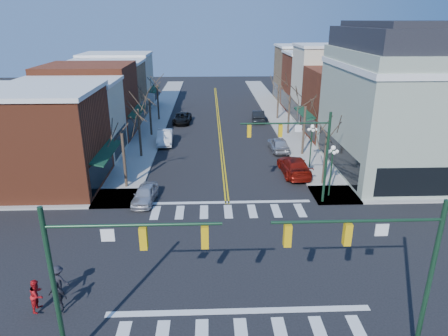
{
  "coord_description": "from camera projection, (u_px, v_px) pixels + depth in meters",
  "views": [
    {
      "loc": [
        -1.34,
        -20.42,
        13.48
      ],
      "look_at": [
        -0.25,
        7.99,
        2.8
      ],
      "focal_mm": 32.0,
      "sensor_mm": 36.0,
      "label": 1
    }
  ],
  "objects": [
    {
      "name": "bldg_right_brick_a",
      "position": [
        351.0,
        104.0,
        47.12
      ],
      "size": [
        10.0,
        8.5,
        8.0
      ],
      "primitive_type": "cube",
      "color": "maroon",
      "rests_on": "ground"
    },
    {
      "name": "lamppost_midblock",
      "position": [
        312.0,
        139.0,
        37.17
      ],
      "size": [
        0.36,
        0.36,
        4.33
      ],
      "color": "#14331E",
      "rests_on": "ground"
    },
    {
      "name": "bldg_right_stucco",
      "position": [
        333.0,
        85.0,
        54.02
      ],
      "size": [
        10.0,
        7.0,
        10.0
      ],
      "primitive_type": "cube",
      "color": "beige",
      "rests_on": "ground"
    },
    {
      "name": "bldg_right_brick_b",
      "position": [
        318.0,
        82.0,
        61.3
      ],
      "size": [
        10.0,
        8.0,
        8.5
      ],
      "primitive_type": "cube",
      "color": "maroon",
      "rests_on": "ground"
    },
    {
      "name": "tree_right_a",
      "position": [
        325.0,
        160.0,
        33.66
      ],
      "size": [
        0.24,
        0.24,
        4.62
      ],
      "primitive_type": "cylinder",
      "color": "#382B21",
      "rests_on": "ground"
    },
    {
      "name": "tree_right_b",
      "position": [
        304.0,
        131.0,
        41.05
      ],
      "size": [
        0.24,
        0.24,
        5.18
      ],
      "primitive_type": "cylinder",
      "color": "#382B21",
      "rests_on": "ground"
    },
    {
      "name": "pedestrian_red_b",
      "position": [
        37.0,
        295.0,
        19.21
      ],
      "size": [
        0.66,
        0.84,
        1.68
      ],
      "primitive_type": "imported",
      "rotation": [
        0.0,
        0.0,
        1.54
      ],
      "color": "#B31317",
      "rests_on": "sidewalk_left"
    },
    {
      "name": "bldg_left_tan",
      "position": [
        107.0,
        92.0,
        55.4
      ],
      "size": [
        10.0,
        7.5,
        7.8
      ],
      "primitive_type": "cube",
      "color": "#9B7B55",
      "rests_on": "ground"
    },
    {
      "name": "bldg_left_stucco_a",
      "position": [
        69.0,
        121.0,
        40.25
      ],
      "size": [
        10.0,
        7.0,
        7.5
      ],
      "primitive_type": "cube",
      "color": "beige",
      "rests_on": "ground"
    },
    {
      "name": "car_right_mid",
      "position": [
        278.0,
        144.0,
        42.99
      ],
      "size": [
        2.07,
        4.56,
        1.52
      ],
      "primitive_type": "imported",
      "rotation": [
        0.0,
        0.0,
        3.2
      ],
      "color": "#B9B8BD",
      "rests_on": "ground"
    },
    {
      "name": "car_right_far",
      "position": [
        258.0,
        116.0,
        55.46
      ],
      "size": [
        1.96,
        4.77,
        1.54
      ],
      "primitive_type": "imported",
      "rotation": [
        0.0,
        0.0,
        3.07
      ],
      "color": "black",
      "rests_on": "ground"
    },
    {
      "name": "tree_left_a",
      "position": [
        124.0,
        161.0,
        33.04
      ],
      "size": [
        0.24,
        0.24,
        4.76
      ],
      "primitive_type": "cylinder",
      "color": "#382B21",
      "rests_on": "ground"
    },
    {
      "name": "bldg_right_tan",
      "position": [
        306.0,
        74.0,
        68.7
      ],
      "size": [
        10.0,
        8.0,
        9.0
      ],
      "primitive_type": "cube",
      "color": "#9B7B55",
      "rests_on": "ground"
    },
    {
      "name": "car_left_mid",
      "position": [
        165.0,
        137.0,
        45.42
      ],
      "size": [
        1.93,
        4.9,
        1.59
      ],
      "primitive_type": "imported",
      "rotation": [
        0.0,
        0.0,
        0.05
      ],
      "color": "white",
      "rests_on": "ground"
    },
    {
      "name": "traffic_mast_near_right",
      "position": [
        388.0,
        259.0,
        15.51
      ],
      "size": [
        6.6,
        0.28,
        7.2
      ],
      "color": "#14331E",
      "rests_on": "ground"
    },
    {
      "name": "lamppost_corner",
      "position": [
        332.0,
        162.0,
        31.09
      ],
      "size": [
        0.36,
        0.36,
        4.33
      ],
      "color": "#14331E",
      "rests_on": "ground"
    },
    {
      "name": "sidewalk_right",
      "position": [
        303.0,
        151.0,
        42.88
      ],
      "size": [
        3.5,
        70.0,
        0.15
      ],
      "primitive_type": "cube",
      "color": "#9E9B93",
      "rests_on": "ground"
    },
    {
      "name": "pedestrian_dark_b",
      "position": [
        59.0,
        280.0,
        20.32
      ],
      "size": [
        1.16,
        0.81,
        1.64
      ],
      "primitive_type": "imported",
      "rotation": [
        0.0,
        0.0,
        2.93
      ],
      "color": "black",
      "rests_on": "sidewalk_left"
    },
    {
      "name": "traffic_mast_near_left",
      "position": [
        100.0,
        265.0,
        15.11
      ],
      "size": [
        6.6,
        0.28,
        7.2
      ],
      "color": "#14331E",
      "rests_on": "ground"
    },
    {
      "name": "traffic_mast_far_right",
      "position": [
        303.0,
        146.0,
        29.35
      ],
      "size": [
        6.6,
        0.28,
        7.2
      ],
      "color": "#14331E",
      "rests_on": "ground"
    },
    {
      "name": "tree_left_c",
      "position": [
        150.0,
        118.0,
        48.04
      ],
      "size": [
        0.24,
        0.24,
        4.55
      ],
      "primitive_type": "cylinder",
      "color": "#382B21",
      "rests_on": "ground"
    },
    {
      "name": "car_left_near",
      "position": [
        145.0,
        194.0,
        31.02
      ],
      "size": [
        1.93,
        4.03,
        1.33
      ],
      "primitive_type": "imported",
      "rotation": [
        0.0,
        0.0,
        -0.1
      ],
      "color": "silver",
      "rests_on": "ground"
    },
    {
      "name": "sidewalk_left",
      "position": [
        140.0,
        153.0,
        42.25
      ],
      "size": [
        3.5,
        70.0,
        0.15
      ],
      "primitive_type": "cube",
      "color": "#9E9B93",
      "rests_on": "ground"
    },
    {
      "name": "bldg_left_brick_b",
      "position": [
        90.0,
        101.0,
        47.56
      ],
      "size": [
        10.0,
        9.0,
        8.5
      ],
      "primitive_type": "cube",
      "color": "maroon",
      "rests_on": "ground"
    },
    {
      "name": "tree_left_b",
      "position": [
        140.0,
        134.0,
        40.47
      ],
      "size": [
        0.24,
        0.24,
        5.04
      ],
      "primitive_type": "cylinder",
      "color": "#382B21",
      "rests_on": "ground"
    },
    {
      "name": "tree_right_d",
      "position": [
        278.0,
        102.0,
        56.05
      ],
      "size": [
        0.24,
        0.24,
        4.97
      ],
      "primitive_type": "cylinder",
      "color": "#382B21",
      "rests_on": "ground"
    },
    {
      "name": "car_right_near",
      "position": [
        294.0,
        166.0,
        36.5
      ],
      "size": [
        2.5,
        5.74,
        1.64
      ],
      "primitive_type": "imported",
      "rotation": [
        0.0,
        0.0,
        3.18
      ],
      "color": "maroon",
      "rests_on": "ground"
    },
    {
      "name": "ground",
      "position": [
        233.0,
        258.0,
        23.89
      ],
      "size": [
        160.0,
        160.0,
        0.0
      ],
      "primitive_type": "plane",
      "color": "black",
      "rests_on": "ground"
    },
    {
      "name": "pedestrian_dark_a",
      "position": [
        58.0,
        296.0,
        19.14
      ],
      "size": [
        1.04,
        0.66,
        1.64
      ],
      "primitive_type": "imported",
      "rotation": [
        0.0,
        0.0,
        -0.29
      ],
      "color": "black",
      "rests_on": "sidewalk_left"
    },
    {
      "name": "car_left_far",
      "position": [
        182.0,
        118.0,
        54.57
      ],
      "size": [
        2.51,
        5.02,
        1.36
      ],
      "primitive_type": "imported",
      "rotation": [
        0.0,
        0.0,
        -0.05
      ],
      "color": "black",
      "rests_on": "ground"
    },
    {
      "name": "bldg_left_brick_a",
      "position": [
        38.0,
        141.0,
        32.91
      ],
      "size": [
        10.0,
        8.5,
        8.0
      ],
      "primitive_type": "cube",
      "color": "maroon",
      "rests_on": "ground"
    },
    {
      "name": "tree_right_c",
      "position": [
        289.0,
        115.0,
        48.6
      ],
      "size": [
        0.24,
        0.24,
        4.83
      ],
      "primitive_type": "cylinder",
      "color": "#382B21",
      "rests_on": "ground"
    },
    {
      "name": "victorian_corner",
      "position": [
        408.0,
        100.0,
        35.7
      ],
      "size": [
        12.25,
        14.25,
        13.3
      ],
      "color": "#94A18C",
      "rests_on": "ground"
    },
    {
      "name": "bldg_left_stucco_b",
      "position": [
        118.0,
        82.0,
        62.58
      ],
      "size": [
        10.0,
        8.0,
        8.2
      ],
      "primitive_type": "cube",
      "color": "beige",
      "rests_on": "ground"
    },
    {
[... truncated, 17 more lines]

